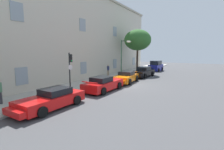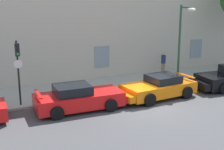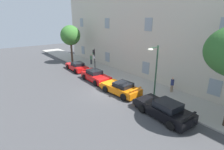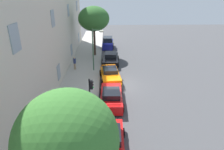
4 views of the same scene
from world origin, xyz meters
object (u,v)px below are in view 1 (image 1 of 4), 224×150
Objects in this scene: sportscar_tail_end at (142,72)px; tree_near_kerb at (138,40)px; sportscar_yellow_flank at (104,84)px; traffic_light at (70,66)px; pedestrian_admiring at (108,70)px; sportscar_red_lead at (49,100)px; street_lamp at (124,51)px; hatchback_parked at (156,66)px; sportscar_white_middle at (125,78)px.

tree_near_kerb is at bearing 31.54° from sportscar_tail_end.
traffic_light reaches higher than sportscar_yellow_flank.
tree_near_kerb is 7.77m from pedestrian_admiring.
sportscar_tail_end reaches higher than sportscar_red_lead.
pedestrian_admiring is at bearing 14.57° from traffic_light.
street_lamp is 3.16× the size of pedestrian_admiring.
sportscar_yellow_flank is at bearing 178.90° from sportscar_tail_end.
sportscar_yellow_flank is 14.77m from tree_near_kerb.
hatchback_parked is at bearing -24.63° from tree_near_kerb.
sportscar_red_lead is 0.96× the size of sportscar_tail_end.
sportscar_tail_end is 1.50× the size of traffic_light.
pedestrian_admiring reaches higher than sportscar_red_lead.
hatchback_parked is at bearing -0.47° from sportscar_red_lead.
sportscar_red_lead is at bearing 177.15° from sportscar_yellow_flank.
traffic_light is 10.41m from street_lamp.
sportscar_white_middle is at bearing -179.46° from hatchback_parked.
sportscar_yellow_flank is 8.22m from street_lamp.
street_lamp is (7.46, 1.52, 3.08)m from sportscar_yellow_flank.
sportscar_white_middle is 5.46m from sportscar_tail_end.
tree_near_kerb reaches higher than traffic_light.
tree_near_kerb is at bearing 8.77° from sportscar_yellow_flank.
hatchback_parked is 11.13m from pedestrian_admiring.
pedestrian_admiring is at bearing 81.90° from street_lamp.
sportscar_white_middle is (4.54, -0.02, 0.00)m from sportscar_yellow_flank.
hatchback_parked reaches higher than sportscar_yellow_flank.
sportscar_yellow_flank is at bearing -168.50° from street_lamp.
pedestrian_admiring is at bearing 16.00° from sportscar_red_lead.
pedestrian_admiring is (3.33, 4.34, 0.36)m from sportscar_white_middle.
sportscar_red_lead is 20.60m from tree_near_kerb.
sportscar_yellow_flank is 0.96× the size of sportscar_tail_end.
pedestrian_admiring reaches higher than sportscar_white_middle.
pedestrian_admiring is (0.40, 2.81, -2.72)m from street_lamp.
tree_near_kerb reaches higher than sportscar_tail_end.
tree_near_kerb reaches higher than hatchback_parked.
sportscar_tail_end is at bearing -1.10° from sportscar_yellow_flank.
tree_near_kerb reaches higher than sportscar_yellow_flank.
traffic_light is 11.20m from pedestrian_admiring.
sportscar_white_middle is at bearing 178.20° from sportscar_tail_end.
sportscar_white_middle is 1.40× the size of traffic_light.
traffic_light is (3.27, 1.23, 1.92)m from sportscar_red_lead.
tree_near_kerb is 6.58m from street_lamp.
traffic_light is at bearing 172.37° from sportscar_tail_end.
sportscar_red_lead is at bearing -174.78° from tree_near_kerb.
sportscar_yellow_flank is 3.10× the size of pedestrian_admiring.
traffic_light is 0.68× the size of street_lamp.
hatchback_parked is at bearing -22.27° from pedestrian_admiring.
sportscar_red_lead is at bearing 178.23° from sportscar_tail_end.
pedestrian_admiring is (14.01, 4.02, 0.40)m from sportscar_red_lead.
sportscar_red_lead is 6.16m from sportscar_yellow_flank.
sportscar_white_middle is 0.68× the size of tree_near_kerb.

